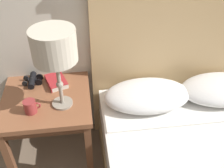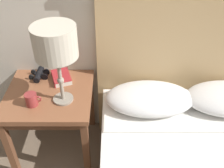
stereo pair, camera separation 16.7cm
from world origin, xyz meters
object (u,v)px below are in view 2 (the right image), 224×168
Objects in this scene: coffee_mug at (31,100)px; book_on_nightstand at (60,77)px; table_lamp at (54,44)px; binoculars_pair at (38,75)px; nightstand at (49,100)px.

book_on_nightstand is at bearing 62.77° from coffee_mug.
table_lamp reaches higher than book_on_nightstand.
book_on_nightstand is 0.17m from binoculars_pair.
nightstand is 3.65× the size of binoculars_pair.
book_on_nightstand is at bearing 65.18° from nightstand.
coffee_mug is (0.02, -0.30, 0.02)m from binoculars_pair.
book_on_nightstand is 0.31m from coffee_mug.
nightstand is 1.13× the size of table_lamp.
nightstand is 0.22m from binoculars_pair.
binoculars_pair is at bearing 129.70° from table_lamp.
table_lamp is (0.11, -0.09, 0.48)m from nightstand.
binoculars_pair is at bearing 169.34° from book_on_nightstand.
coffee_mug is (-0.19, -0.05, -0.37)m from table_lamp.
nightstand is at bearing -114.82° from book_on_nightstand.
binoculars_pair reaches higher than nightstand.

